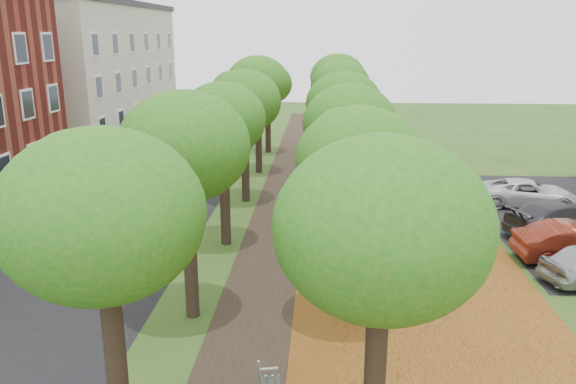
# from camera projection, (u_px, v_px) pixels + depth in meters

# --- Properties ---
(street_asphalt) EXTENTS (8.00, 70.00, 0.01)m
(street_asphalt) POSITION_uv_depth(u_px,v_px,m) (123.00, 217.00, 25.78)
(street_asphalt) COLOR black
(street_asphalt) RESTS_ON ground
(footpath) EXTENTS (3.20, 70.00, 0.01)m
(footpath) POSITION_uv_depth(u_px,v_px,m) (286.00, 220.00, 25.34)
(footpath) COLOR black
(footpath) RESTS_ON ground
(leaf_verge) EXTENTS (7.50, 70.00, 0.01)m
(leaf_verge) POSITION_uv_depth(u_px,v_px,m) (397.00, 223.00, 25.05)
(leaf_verge) COLOR #955D1B
(leaf_verge) RESTS_ON ground
(tree_row_west) EXTENTS (3.51, 33.51, 6.48)m
(tree_row_west) POSITION_uv_depth(u_px,v_px,m) (234.00, 111.00, 24.12)
(tree_row_west) COLOR black
(tree_row_west) RESTS_ON ground
(tree_row_east) EXTENTS (3.51, 33.51, 6.48)m
(tree_row_east) POSITION_uv_depth(u_px,v_px,m) (346.00, 112.00, 23.85)
(tree_row_east) COLOR black
(tree_row_east) RESTS_ON ground
(building_cream) EXTENTS (10.30, 20.30, 10.40)m
(building_cream) POSITION_uv_depth(u_px,v_px,m) (76.00, 74.00, 42.19)
(building_cream) COLOR beige
(building_cream) RESTS_ON ground
(car_grey) EXTENTS (5.25, 3.54, 1.41)m
(car_grey) POSITION_uv_depth(u_px,v_px,m) (560.00, 219.00, 23.30)
(car_grey) COLOR #323237
(car_grey) RESTS_ON ground
(car_white) EXTENTS (4.87, 2.68, 1.29)m
(car_white) POSITION_uv_depth(u_px,v_px,m) (528.00, 193.00, 27.34)
(car_white) COLOR silver
(car_white) RESTS_ON ground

